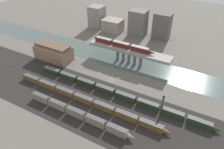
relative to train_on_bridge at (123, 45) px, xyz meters
The scene contains 14 objects.
ground_plane 27.59m from the train_on_bridge, 79.21° to the right, with size 400.00×400.00×0.00m, color #666056.
railbed_yard 50.01m from the train_on_bridge, 84.53° to the right, with size 280.00×42.00×0.01m, color #282623.
river_water 13.15m from the train_on_bridge, ahead, with size 320.00×21.95×0.01m, color #4C5B56.
bridge 5.76m from the train_on_bridge, ahead, with size 58.45×9.27×10.63m.
train_on_bridge is the anchor object (origin of this frame).
train_yard_near 60.66m from the train_on_bridge, 85.43° to the right, with size 61.34×2.79×4.04m.
train_yard_mid 49.97m from the train_on_bridge, 87.34° to the right, with size 94.31×2.90×3.40m.
train_yard_far 40.29m from the train_on_bridge, 67.70° to the right, with size 108.74×2.96×3.43m.
warehouse_building 49.70m from the train_on_bridge, 154.41° to the right, with size 26.26×12.95×11.37m.
signal_tower 55.18m from the train_on_bridge, 42.23° to the right, with size 1.10×1.10×11.80m.
city_block_far_left 67.42m from the train_on_bridge, 137.93° to the left, with size 12.73×12.33×18.97m, color gray.
city_block_left 53.82m from the train_on_bridge, 126.85° to the left, with size 17.16×13.01×10.61m, color gray.
city_block_center 47.03m from the train_on_bridge, 101.17° to the left, with size 13.99×11.99×21.51m, color slate.
city_block_right 50.17m from the train_on_bridge, 77.31° to the left, with size 13.82×9.63×21.38m, color #605B56.
Camera 1 is at (53.33, -95.58, 80.22)m, focal length 35.00 mm.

